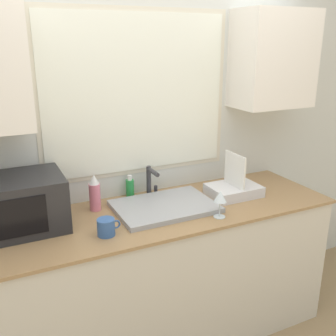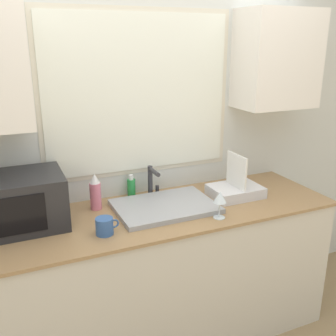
# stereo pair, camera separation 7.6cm
# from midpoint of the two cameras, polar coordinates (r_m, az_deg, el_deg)

# --- Properties ---
(countertop) EXTENTS (2.21, 0.71, 0.92)m
(countertop) POSITION_cam_midpoint_polar(r_m,az_deg,el_deg) (2.65, -1.94, -15.30)
(countertop) COLOR beige
(countertop) RESTS_ON ground_plane
(wall_back) EXTENTS (6.00, 0.38, 2.60)m
(wall_back) POSITION_cam_midpoint_polar(r_m,az_deg,el_deg) (2.57, -5.17, 6.37)
(wall_back) COLOR silver
(wall_back) RESTS_ON ground_plane
(sink_basin) EXTENTS (0.61, 0.43, 0.03)m
(sink_basin) POSITION_cam_midpoint_polar(r_m,az_deg,el_deg) (2.45, -1.40, -5.59)
(sink_basin) COLOR #9EA0A5
(sink_basin) RESTS_ON countertop
(faucet) EXTENTS (0.08, 0.16, 0.20)m
(faucet) POSITION_cam_midpoint_polar(r_m,az_deg,el_deg) (2.60, -3.36, -1.62)
(faucet) COLOR #333338
(faucet) RESTS_ON countertop
(microwave) EXTENTS (0.49, 0.39, 0.30)m
(microwave) POSITION_cam_midpoint_polar(r_m,az_deg,el_deg) (2.31, -21.85, -4.82)
(microwave) COLOR #232326
(microwave) RESTS_ON countertop
(dish_rack) EXTENTS (0.33, 0.25, 0.29)m
(dish_rack) POSITION_cam_midpoint_polar(r_m,az_deg,el_deg) (2.67, 8.72, -2.96)
(dish_rack) COLOR silver
(dish_rack) RESTS_ON countertop
(spray_bottle) EXTENTS (0.07, 0.07, 0.23)m
(spray_bottle) POSITION_cam_midpoint_polar(r_m,az_deg,el_deg) (2.44, -11.48, -3.60)
(spray_bottle) COLOR #D8728C
(spray_bottle) RESTS_ON countertop
(soap_bottle) EXTENTS (0.05, 0.05, 0.15)m
(soap_bottle) POSITION_cam_midpoint_polar(r_m,az_deg,el_deg) (2.62, -6.37, -2.86)
(soap_bottle) COLOR #268C3F
(soap_bottle) RESTS_ON countertop
(mug_near_sink) EXTENTS (0.13, 0.10, 0.09)m
(mug_near_sink) POSITION_cam_midpoint_polar(r_m,az_deg,el_deg) (2.15, -9.96, -8.45)
(mug_near_sink) COLOR #335999
(mug_near_sink) RESTS_ON countertop
(wine_glass) EXTENTS (0.08, 0.08, 0.16)m
(wine_glass) POSITION_cam_midpoint_polar(r_m,az_deg,el_deg) (2.31, 6.64, -4.28)
(wine_glass) COLOR silver
(wine_glass) RESTS_ON countertop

